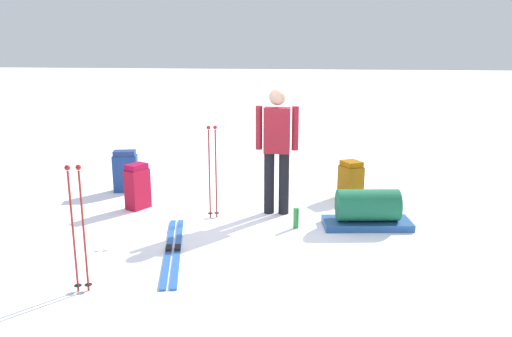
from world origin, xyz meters
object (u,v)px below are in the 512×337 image
at_px(ski_pair_near, 173,249).
at_px(backpack_bright, 351,180).
at_px(backpack_large_dark, 137,187).
at_px(backpack_small_spare, 126,171).
at_px(ski_poles_planted_near, 78,222).
at_px(ski_poles_planted_far, 213,167).
at_px(skier_standing, 277,145).
at_px(thermos_bottle, 296,218).
at_px(gear_sled, 367,210).

height_order(ski_pair_near, backpack_bright, backpack_bright).
height_order(backpack_large_dark, backpack_small_spare, backpack_small_spare).
distance_m(ski_poles_planted_near, ski_poles_planted_far, 2.35).
relative_size(skier_standing, thermos_bottle, 6.54).
xyz_separation_m(ski_pair_near, backpack_small_spare, (1.40, -2.22, 0.31)).
bearing_deg(thermos_bottle, skier_standing, -61.73).
bearing_deg(ski_pair_near, ski_poles_planted_near, 61.51).
bearing_deg(ski_poles_planted_near, ski_poles_planted_far, -109.61).
distance_m(backpack_large_dark, gear_sled, 3.16).
bearing_deg(ski_poles_planted_far, ski_pair_near, 79.28).
height_order(backpack_small_spare, ski_poles_planted_far, ski_poles_planted_far).
distance_m(ski_pair_near, backpack_small_spare, 2.64).
relative_size(backpack_large_dark, ski_poles_planted_near, 0.53).
relative_size(backpack_large_dark, thermos_bottle, 2.47).
height_order(ski_poles_planted_far, gear_sled, ski_poles_planted_far).
relative_size(backpack_bright, gear_sled, 0.49).
bearing_deg(gear_sled, ski_poles_planted_near, 36.91).
height_order(backpack_large_dark, thermos_bottle, backpack_large_dark).
distance_m(ski_pair_near, gear_sled, 2.47).
bearing_deg(ski_pair_near, gear_sled, -154.68).
bearing_deg(backpack_small_spare, backpack_large_dark, 120.98).
height_order(ski_poles_planted_near, ski_poles_planted_far, ski_poles_planted_far).
relative_size(ski_pair_near, ski_poles_planted_far, 1.56).
relative_size(ski_poles_planted_near, ski_poles_planted_far, 0.98).
distance_m(ski_poles_planted_far, thermos_bottle, 1.28).
distance_m(skier_standing, backpack_bright, 1.51).
bearing_deg(backpack_large_dark, gear_sled, 173.38).
bearing_deg(ski_poles_planted_near, ski_pair_near, -118.49).
bearing_deg(thermos_bottle, gear_sled, -170.05).
relative_size(ski_pair_near, backpack_large_dark, 3.01).
xyz_separation_m(backpack_small_spare, ski_poles_planted_near, (-0.83, 3.27, 0.36)).
bearing_deg(backpack_bright, backpack_small_spare, 1.30).
relative_size(skier_standing, backpack_bright, 3.00).
height_order(gear_sled, thermos_bottle, gear_sled).
bearing_deg(ski_poles_planted_near, backpack_large_dark, -82.04).
relative_size(gear_sled, thermos_bottle, 4.43).
relative_size(backpack_large_dark, backpack_bright, 1.13).
xyz_separation_m(backpack_small_spare, ski_poles_planted_far, (-1.62, 1.06, 0.37)).
relative_size(ski_poles_planted_near, thermos_bottle, 4.70).
relative_size(ski_pair_near, backpack_bright, 3.41).
xyz_separation_m(ski_pair_near, backpack_bright, (-2.08, -2.30, 0.26)).
bearing_deg(ski_pair_near, backpack_large_dark, -57.26).
height_order(backpack_small_spare, ski_poles_planted_near, ski_poles_planted_near).
xyz_separation_m(skier_standing, ski_poles_planted_near, (1.60, 2.49, -0.27)).
distance_m(backpack_large_dark, backpack_bright, 3.12).
relative_size(ski_pair_near, ski_poles_planted_near, 1.58).
xyz_separation_m(backpack_large_dark, ski_poles_planted_near, (-0.34, 2.46, 0.37)).
xyz_separation_m(ski_pair_near, ski_poles_planted_far, (-0.22, -1.17, 0.68)).
height_order(skier_standing, ski_pair_near, skier_standing).
relative_size(backpack_large_dark, ski_poles_planted_far, 0.52).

